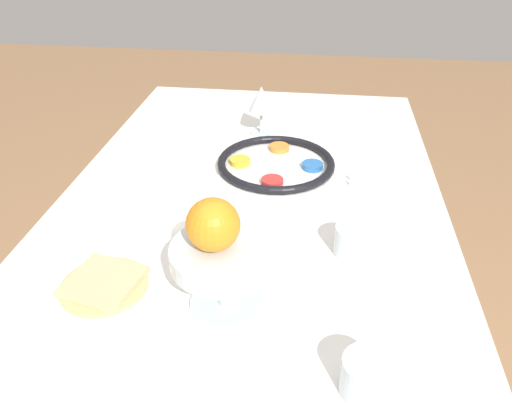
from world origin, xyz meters
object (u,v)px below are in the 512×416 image
orange_fruit (213,225)px  cup_near (353,240)px  fruit_stand (225,262)px  seder_plate (276,164)px  bread_plate (104,284)px  cup_mid (366,376)px  wine_glass (261,100)px  napkin_roll (181,204)px

orange_fruit → cup_near: (-0.17, 0.23, -0.13)m
fruit_stand → seder_plate: bearing=175.7°
bread_plate → cup_mid: size_ratio=2.12×
orange_fruit → bread_plate: 0.26m
wine_glass → cup_near: wine_glass is taller
seder_plate → fruit_stand: (0.49, -0.04, 0.08)m
seder_plate → wine_glass: size_ratio=2.10×
seder_plate → cup_near: cup_near is taller
fruit_stand → napkin_roll: bearing=-151.5°
wine_glass → bread_plate: bearing=-15.9°
wine_glass → cup_near: size_ratio=1.92×
napkin_roll → cup_mid: cup_mid is taller
napkin_roll → cup_near: size_ratio=2.25×
wine_glass → napkin_roll: size_ratio=0.85×
wine_glass → cup_mid: bearing=16.4°
bread_plate → orange_fruit: bearing=85.9°
fruit_stand → bread_plate: fruit_stand is taller
bread_plate → cup_mid: cup_mid is taller
cup_mid → cup_near: bearing=-178.6°
fruit_stand → napkin_roll: fruit_stand is taller
cup_near → cup_mid: same height
seder_plate → bread_plate: size_ratio=1.90×
seder_plate → napkin_roll: (0.22, -0.19, 0.00)m
wine_glass → cup_mid: size_ratio=1.92×
fruit_stand → bread_plate: bearing=-93.5°
fruit_stand → bread_plate: size_ratio=1.14×
wine_glass → cup_mid: 0.88m
orange_fruit → cup_near: bearing=126.8°
seder_plate → cup_near: bearing=29.3°
orange_fruit → fruit_stand: bearing=93.7°
seder_plate → cup_mid: (0.63, 0.19, 0.01)m
fruit_stand → napkin_roll: (-0.27, -0.15, -0.07)m
wine_glass → orange_fruit: bearing=0.8°
cup_mid → bread_plate: bearing=-109.6°
seder_plate → cup_near: (0.32, 0.18, 0.01)m
napkin_roll → orange_fruit: bearing=25.8°
cup_near → wine_glass: bearing=-155.5°
napkin_roll → cup_mid: bearing=41.6°
cup_near → seder_plate: bearing=-150.7°
fruit_stand → bread_plate: (-0.01, -0.22, -0.08)m
orange_fruit → cup_mid: bearing=59.0°
cup_mid → napkin_roll: bearing=-138.4°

